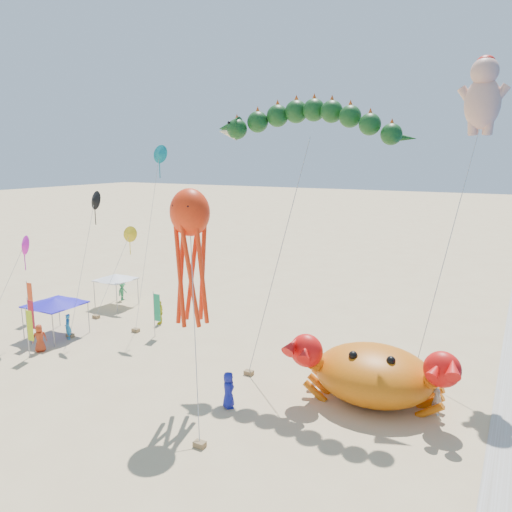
% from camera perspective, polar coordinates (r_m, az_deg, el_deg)
% --- Properties ---
extents(ground, '(320.00, 320.00, 0.00)m').
position_cam_1_polar(ground, '(28.41, 1.66, -14.07)').
color(ground, '#D1B784').
rests_on(ground, ground).
extents(crab_inflatable, '(8.05, 5.68, 3.53)m').
position_cam_1_polar(crab_inflatable, '(26.27, 13.20, -12.85)').
color(crab_inflatable, '#D8640B').
rests_on(crab_inflatable, ground).
extents(dragon_kite, '(10.88, 4.51, 14.92)m').
position_cam_1_polar(dragon_kite, '(28.19, 5.94, 14.39)').
color(dragon_kite, '#103D14').
rests_on(dragon_kite, ground).
extents(cherub_kite, '(3.20, 5.19, 17.61)m').
position_cam_1_polar(cherub_kite, '(31.66, 24.50, 16.46)').
color(cherub_kite, '#E7A68D').
rests_on(cherub_kite, ground).
extents(octopus_kite, '(3.81, 4.31, 10.73)m').
position_cam_1_polar(octopus_kite, '(23.92, -7.47, 1.04)').
color(octopus_kite, '#FF310D').
rests_on(octopus_kite, ground).
extents(canopy_blue, '(3.56, 3.56, 2.71)m').
position_cam_1_polar(canopy_blue, '(36.86, -22.01, -4.85)').
color(canopy_blue, gray).
rests_on(canopy_blue, ground).
extents(canopy_white, '(2.97, 2.97, 2.71)m').
position_cam_1_polar(canopy_white, '(42.60, -15.75, -2.33)').
color(canopy_white, gray).
rests_on(canopy_white, ground).
extents(feather_flags, '(10.77, 6.65, 3.20)m').
position_cam_1_polar(feather_flags, '(35.97, -21.28, -5.90)').
color(feather_flags, gray).
rests_on(feather_flags, ground).
extents(beachgoers, '(27.68, 12.67, 1.84)m').
position_cam_1_polar(beachgoers, '(34.20, -12.62, -8.28)').
color(beachgoers, '#A7351A').
rests_on(beachgoers, ground).
extents(small_kites, '(7.09, 12.58, 13.03)m').
position_cam_1_polar(small_kites, '(37.10, -17.17, 3.80)').
color(small_kites, yellow).
rests_on(small_kites, ground).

